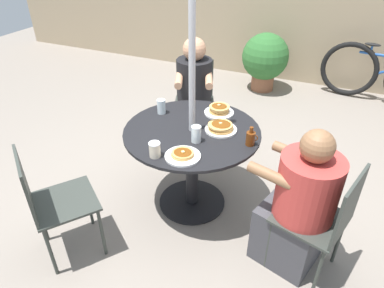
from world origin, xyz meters
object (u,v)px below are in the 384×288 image
(coffee_cup, at_px, (155,150))
(diner_south, at_px, (298,208))
(pancake_plate_b, at_px, (219,110))
(patio_table, at_px, (192,149))
(potted_shrub, at_px, (265,59))
(pancake_plate_a, at_px, (221,128))
(drinking_glass_a, at_px, (196,134))
(patio_chair_east, at_px, (50,199))
(pancake_plate_c, at_px, (183,155))
(drinking_glass_b, at_px, (161,106))
(patio_chair_north, at_px, (194,96))
(bicycle, at_px, (382,75))
(patio_chair_south, at_px, (324,218))
(syrup_bottle, at_px, (251,138))
(diner_north, at_px, (194,101))

(coffee_cup, bearing_deg, diner_south, 9.63)
(diner_south, xyz_separation_m, pancake_plate_b, (-0.79, 0.60, 0.28))
(patio_table, xyz_separation_m, potted_shrub, (-0.05, 2.68, -0.09))
(pancake_plate_a, xyz_separation_m, drinking_glass_a, (-0.11, -0.22, 0.04))
(patio_chair_east, relative_size, potted_shrub, 1.07)
(diner_south, distance_m, pancake_plate_c, 0.85)
(drinking_glass_b, bearing_deg, patio_chair_north, 94.90)
(diner_south, height_order, pancake_plate_a, diner_south)
(pancake_plate_a, distance_m, pancake_plate_b, 0.28)
(diner_south, distance_m, bicycle, 3.22)
(patio_chair_south, bearing_deg, potted_shrub, 36.72)
(coffee_cup, xyz_separation_m, drinking_glass_b, (-0.26, 0.58, 0.01))
(coffee_cup, relative_size, bicycle, 0.07)
(syrup_bottle, distance_m, drinking_glass_a, 0.39)
(coffee_cup, bearing_deg, pancake_plate_b, 76.63)
(patio_chair_east, bearing_deg, pancake_plate_a, 84.73)
(drinking_glass_b, bearing_deg, patio_chair_east, -106.60)
(patio_chair_north, relative_size, potted_shrub, 1.07)
(diner_south, bearing_deg, pancake_plate_a, 79.81)
(diner_south, distance_m, pancake_plate_b, 1.03)
(patio_chair_south, xyz_separation_m, drinking_glass_b, (-1.40, 0.46, 0.29))
(pancake_plate_a, bearing_deg, drinking_glass_b, 172.48)
(patio_chair_east, height_order, bicycle, patio_chair_east)
(diner_south, relative_size, syrup_bottle, 7.58)
(potted_shrub, bearing_deg, bicycle, 8.44)
(patio_chair_south, distance_m, diner_south, 0.18)
(pancake_plate_c, bearing_deg, bicycle, 66.86)
(patio_chair_north, xyz_separation_m, drinking_glass_b, (0.07, -0.86, 0.29))
(drinking_glass_b, bearing_deg, pancake_plate_a, -7.52)
(patio_chair_north, distance_m, potted_shrub, 1.70)
(patio_chair_east, height_order, pancake_plate_c, patio_chair_east)
(pancake_plate_b, height_order, bicycle, pancake_plate_b)
(patio_chair_north, bearing_deg, drinking_glass_a, 91.55)
(patio_chair_south, height_order, coffee_cup, patio_chair_south)
(patio_chair_north, relative_size, patio_chair_south, 1.00)
(patio_chair_south, xyz_separation_m, pancake_plate_a, (-0.85, 0.39, 0.25))
(coffee_cup, bearing_deg, patio_table, 78.62)
(coffee_cup, bearing_deg, patio_chair_east, -141.35)
(coffee_cup, bearing_deg, bicycle, 64.75)
(pancake_plate_c, bearing_deg, patio_chair_south, 2.89)
(diner_north, distance_m, patio_chair_south, 1.83)
(coffee_cup, relative_size, drinking_glass_a, 0.87)
(patio_chair_east, xyz_separation_m, drinking_glass_a, (0.75, 0.74, 0.29))
(diner_south, bearing_deg, coffee_cup, 116.09)
(patio_table, bearing_deg, diner_north, 112.50)
(patio_chair_north, height_order, syrup_bottle, same)
(pancake_plate_c, relative_size, coffee_cup, 2.30)
(pancake_plate_a, distance_m, syrup_bottle, 0.28)
(patio_table, xyz_separation_m, bicycle, (1.49, 2.90, -0.17))
(patio_chair_south, relative_size, pancake_plate_a, 3.58)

